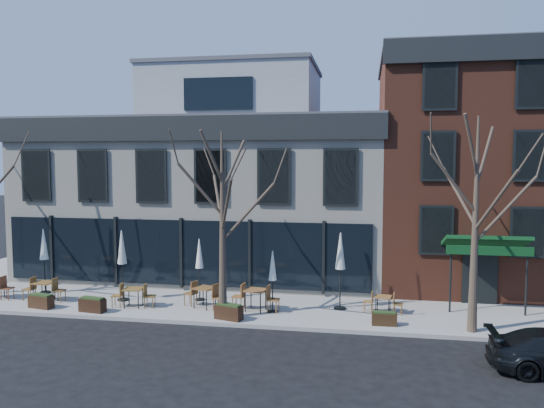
# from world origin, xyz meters

# --- Properties ---
(ground) EXTENTS (120.00, 120.00, 0.00)m
(ground) POSITION_xyz_m (0.00, 0.00, 0.00)
(ground) COLOR black
(ground) RESTS_ON ground
(sidewalk_front) EXTENTS (33.50, 4.70, 0.15)m
(sidewalk_front) POSITION_xyz_m (3.25, -2.15, 0.07)
(sidewalk_front) COLOR gray
(sidewalk_front) RESTS_ON ground
(sidewalk_side) EXTENTS (4.50, 12.00, 0.15)m
(sidewalk_side) POSITION_xyz_m (-11.25, 6.00, 0.07)
(sidewalk_side) COLOR gray
(sidewalk_side) RESTS_ON ground
(corner_building) EXTENTS (18.39, 10.39, 11.10)m
(corner_building) POSITION_xyz_m (0.07, 5.07, 4.72)
(corner_building) COLOR silver
(corner_building) RESTS_ON ground
(red_brick_building) EXTENTS (8.20, 11.78, 11.18)m
(red_brick_building) POSITION_xyz_m (13.00, 4.98, 5.64)
(red_brick_building) COLOR brown
(red_brick_building) RESTS_ON ground
(tree_mid) EXTENTS (3.50, 3.55, 7.04)m
(tree_mid) POSITION_xyz_m (3.01, -3.90, 3.79)
(tree_mid) COLOR #382B21
(tree_mid) RESTS_ON sidewalk_front
(tree_right) EXTENTS (3.72, 3.77, 7.48)m
(tree_right) POSITION_xyz_m (12.01, -3.90, 4.02)
(tree_right) COLOR #382B21
(tree_right) RESTS_ON sidewalk_front
(cafe_set_1) EXTENTS (1.89, 0.76, 1.00)m
(cafe_set_1) POSITION_xyz_m (-5.13, -2.89, 0.66)
(cafe_set_1) COLOR brown
(cafe_set_1) RESTS_ON sidewalk_front
(cafe_set_2) EXTENTS (1.84, 0.80, 0.95)m
(cafe_set_2) POSITION_xyz_m (-0.98, -3.10, 0.64)
(cafe_set_2) COLOR brown
(cafe_set_2) RESTS_ON sidewalk_front
(cafe_set_3) EXTENTS (1.98, 1.09, 1.02)m
(cafe_set_3) POSITION_xyz_m (1.90, -2.66, 0.67)
(cafe_set_3) COLOR brown
(cafe_set_3) RESTS_ON sidewalk_front
(cafe_set_4) EXTENTS (2.02, 0.90, 1.04)m
(cafe_set_4) POSITION_xyz_m (4.01, -2.71, 0.68)
(cafe_set_4) COLOR brown
(cafe_set_4) RESTS_ON sidewalk_front
(cafe_set_5) EXTENTS (1.58, 0.70, 0.81)m
(cafe_set_5) POSITION_xyz_m (9.00, -2.15, 0.57)
(cafe_set_5) COLOR brown
(cafe_set_5) RESTS_ON sidewalk_front
(umbrella_0) EXTENTS (0.47, 0.47, 2.91)m
(umbrella_0) POSITION_xyz_m (-5.91, -1.63, 2.21)
(umbrella_0) COLOR black
(umbrella_0) RESTS_ON sidewalk_front
(umbrella_1) EXTENTS (0.48, 0.48, 3.01)m
(umbrella_1) POSITION_xyz_m (-1.89, -2.19, 2.27)
(umbrella_1) COLOR black
(umbrella_1) RESTS_ON sidewalk_front
(umbrella_2) EXTENTS (0.42, 0.42, 2.64)m
(umbrella_2) POSITION_xyz_m (1.34, -1.59, 2.02)
(umbrella_2) COLOR black
(umbrella_2) RESTS_ON sidewalk_front
(umbrella_3) EXTENTS (0.39, 0.39, 2.44)m
(umbrella_3) POSITION_xyz_m (4.72, -2.82, 1.87)
(umbrella_3) COLOR black
(umbrella_3) RESTS_ON sidewalk_front
(umbrella_4) EXTENTS (0.50, 0.50, 3.10)m
(umbrella_4) POSITION_xyz_m (7.31, -1.89, 2.34)
(umbrella_4) COLOR black
(umbrella_4) RESTS_ON sidewalk_front
(planter_0) EXTENTS (1.08, 0.60, 0.57)m
(planter_0) POSITION_xyz_m (-4.63, -3.85, 0.43)
(planter_0) COLOR #301D10
(planter_0) RESTS_ON sidewalk_front
(planter_1) EXTENTS (1.09, 0.56, 0.58)m
(planter_1) POSITION_xyz_m (-2.30, -4.00, 0.44)
(planter_1) COLOR black
(planter_1) RESTS_ON sidewalk_front
(planter_2) EXTENTS (1.13, 0.70, 0.59)m
(planter_2) POSITION_xyz_m (3.26, -4.04, 0.44)
(planter_2) COLOR black
(planter_2) RESTS_ON sidewalk_front
(planter_3) EXTENTS (0.90, 0.38, 0.50)m
(planter_3) POSITION_xyz_m (9.00, -3.73, 0.40)
(planter_3) COLOR black
(planter_3) RESTS_ON sidewalk_front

